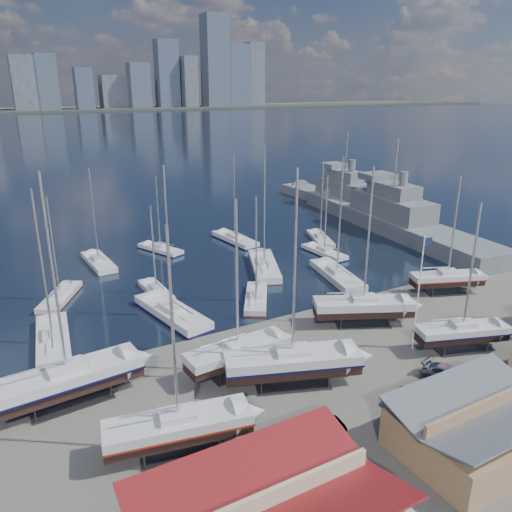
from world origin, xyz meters
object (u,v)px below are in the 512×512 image
car_a (332,439)px  flagpole (420,286)px  sailboat_cradle_0 (68,379)px  naval_ship_east (391,221)px  naval_ship_west (344,200)px

car_a → flagpole: flagpole is taller
sailboat_cradle_0 → flagpole: 33.42m
naval_ship_east → flagpole: (-29.68, -34.83, 5.27)m
naval_ship_west → car_a: (-49.92, -61.57, -0.86)m
sailboat_cradle_0 → naval_ship_east: (61.92, 27.40, -0.59)m
naval_ship_west → car_a: naval_ship_west is taller
sailboat_cradle_0 → naval_ship_west: sailboat_cradle_0 is taller
sailboat_cradle_0 → car_a: size_ratio=4.12×
naval_ship_west → sailboat_cradle_0: bearing=123.8°
sailboat_cradle_0 → car_a: bearing=-49.0°
naval_ship_west → flagpole: (-33.59, -53.63, 5.28)m
car_a → flagpole: (16.33, 7.94, 6.13)m
naval_ship_east → car_a: size_ratio=10.72×
naval_ship_west → flagpole: bearing=146.6°
naval_ship_east → naval_ship_west: naval_ship_east is taller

